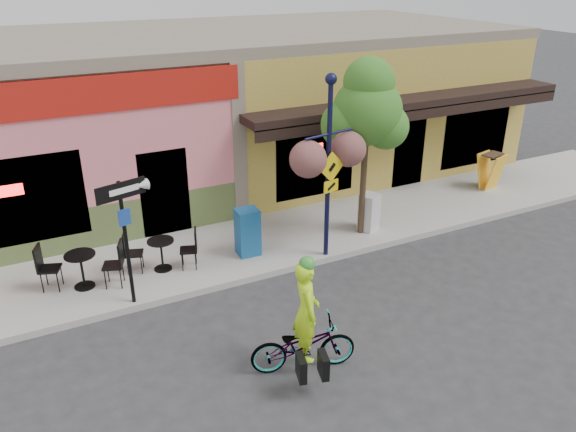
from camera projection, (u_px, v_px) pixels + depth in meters
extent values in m
plane|color=#2D2D30|center=(342.00, 272.00, 12.61)|extent=(90.00, 90.00, 0.00)
cube|color=#9E9B93|center=(300.00, 234.00, 14.21)|extent=(24.00, 3.00, 0.15)
cube|color=#A8A59E|center=(329.00, 258.00, 13.03)|extent=(24.00, 0.12, 0.15)
imported|color=maroon|center=(303.00, 345.00, 9.44)|extent=(1.89, 1.08, 0.94)
imported|color=#C3FF1A|center=(306.00, 323.00, 9.28)|extent=(0.59, 0.74, 1.79)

